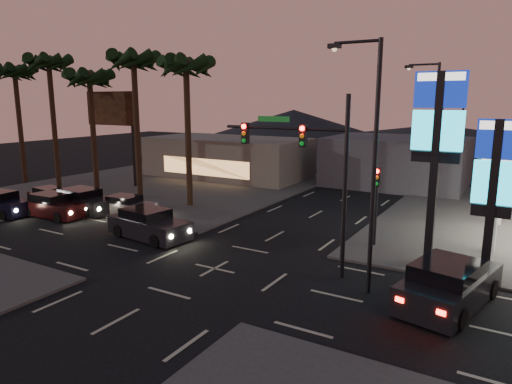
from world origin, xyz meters
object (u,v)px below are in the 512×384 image
Objects in this scene: car_lane_a_front at (149,225)px; car_lane_a_mid at (54,206)px; pylon_sign_tall at (437,131)px; suv_station at (449,285)px; car_lane_b_front at (127,206)px; car_lane_b_mid at (83,201)px; pylon_sign_short at (494,176)px; car_lane_b_rear at (51,197)px; traffic_signal_mast at (308,158)px.

car_lane_a_front is 1.08× the size of car_lane_a_mid.
pylon_sign_tall reaches higher than suv_station.
pylon_sign_tall is at bearing 0.66° from car_lane_b_front.
car_lane_a_front is at bearing -166.94° from pylon_sign_tall.
pylon_sign_tall is 1.57× the size of suv_station.
pylon_sign_short is at bearing 0.43° from car_lane_b_mid.
car_lane_b_rear is at bearing 147.37° from car_lane_a_mid.
car_lane_a_mid is 25.09m from suv_station.
car_lane_b_rear is at bearing 173.28° from traffic_signal_mast.
car_lane_a_front is 0.93× the size of suv_station.
car_lane_b_front is 7.29m from car_lane_b_rear.
car_lane_a_mid is at bearing -145.34° from car_lane_b_front.
traffic_signal_mast reaches higher than suv_station.
car_lane_b_front is 3.41m from car_lane_b_mid.
car_lane_a_front is at bearing -14.85° from car_lane_b_mid.
pylon_sign_tall reaches higher than car_lane_a_front.
car_lane_b_mid is at bearing -163.53° from car_lane_b_front.
car_lane_a_mid reaches higher than car_lane_b_front.
car_lane_b_front is at bearing 5.38° from car_lane_b_rear.
car_lane_b_mid is at bearing -177.02° from pylon_sign_tall.
pylon_sign_short is 1.32× the size of car_lane_a_front.
suv_station reaches higher than car_lane_a_front.
car_lane_b_front is 1.01× the size of car_lane_b_rear.
pylon_sign_short reaches higher than car_lane_b_mid.
suv_station reaches higher than car_lane_b_front.
traffic_signal_mast is at bearing -1.58° from car_lane_a_mid.
pylon_sign_short is 17.67m from car_lane_a_front.
car_lane_b_mid is at bearing 67.74° from car_lane_a_mid.
car_lane_b_front is at bearing 169.58° from suv_station.
pylon_sign_short is 25.64m from car_lane_b_mid.
traffic_signal_mast reaches higher than car_lane_b_front.
car_lane_a_mid is 3.87m from car_lane_b_rear.
pylon_sign_short is 0.88× the size of traffic_signal_mast.
car_lane_a_mid is (-18.84, 0.52, -4.50)m from traffic_signal_mast.
pylon_sign_tall is 20.41m from car_lane_b_front.
car_lane_a_front is at bearing -11.40° from car_lane_b_rear.
traffic_signal_mast is 1.40× the size of suv_station.
pylon_sign_tall is at bearing 13.06° from car_lane_a_front.
car_lane_a_front is 12.51m from car_lane_b_rear.
car_lane_a_mid is at bearing 178.42° from traffic_signal_mast.
traffic_signal_mast is 1.89× the size of car_lane_b_front.
car_lane_a_front is 1.26× the size of car_lane_b_rear.
suv_station reaches higher than car_lane_a_mid.
pylon_sign_tall reaches higher than car_lane_b_front.
pylon_sign_tall is 23.56m from car_lane_b_mid.
car_lane_b_mid reaches higher than car_lane_b_rear.
car_lane_a_mid is 0.85× the size of suv_station.
car_lane_b_rear is 28.50m from suv_station.
car_lane_b_front is at bearing 167.50° from traffic_signal_mast.
pylon_sign_short is at bearing -0.18° from car_lane_b_rear.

